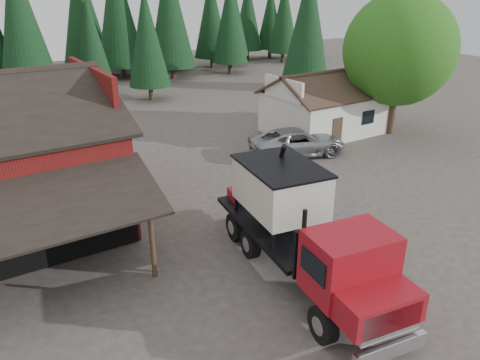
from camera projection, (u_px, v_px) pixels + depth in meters
ground at (300, 258)px, 19.55m from camera, size 120.00×120.00×0.00m
farmhouse at (324, 110)px, 35.43m from camera, size 8.60×6.42×4.65m
deciduous_tree at (399, 54)px, 33.42m from camera, size 8.00×8.00×10.20m
conifer_backdrop at (59, 85)px, 52.06m from camera, size 76.00×16.00×16.00m
near_pine_b at (147, 37)px, 43.45m from camera, size 3.96×3.96×10.40m
near_pine_c at (308, 21)px, 47.93m from camera, size 4.84×4.84×12.40m
near_pine_d at (21, 22)px, 40.98m from camera, size 5.28×5.28×13.40m
feed_truck at (302, 226)px, 17.59m from camera, size 4.31×10.68×4.68m
silver_car at (298, 142)px, 30.93m from camera, size 6.93×4.58×1.77m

